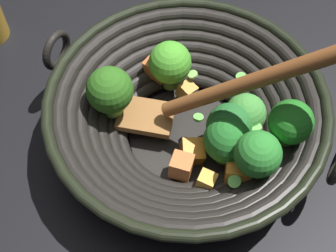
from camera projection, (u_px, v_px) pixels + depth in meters
ground_plane at (185, 138)px, 0.64m from camera, size 4.00×4.00×0.00m
wok at (189, 115)px, 0.59m from camera, size 0.38×0.35×0.24m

